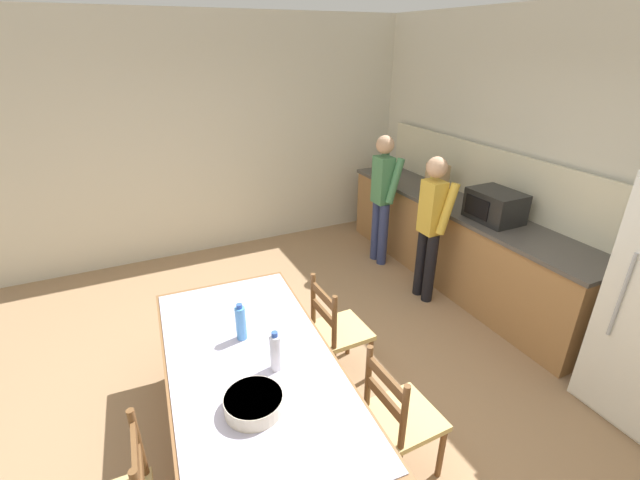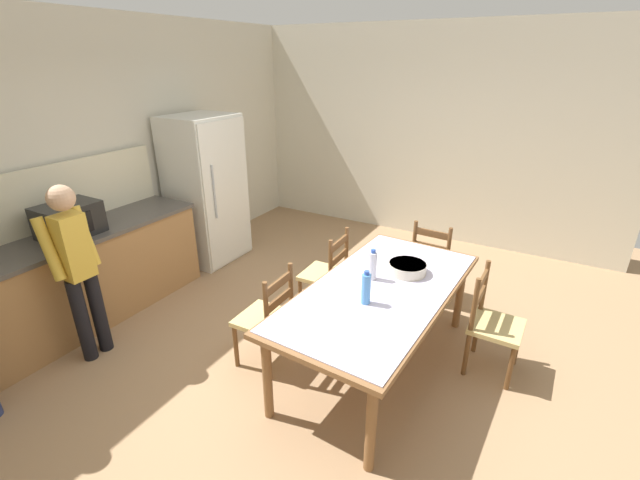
{
  "view_description": "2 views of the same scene",
  "coord_description": "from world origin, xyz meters",
  "px_view_note": "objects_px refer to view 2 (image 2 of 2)",
  "views": [
    {
      "loc": [
        2.15,
        -1.07,
        2.57
      ],
      "look_at": [
        -0.5,
        0.19,
        1.2
      ],
      "focal_mm": 24.0,
      "sensor_mm": 36.0,
      "label": 1
    },
    {
      "loc": [
        -2.75,
        -1.61,
        2.47
      ],
      "look_at": [
        -0.24,
        -0.19,
        1.22
      ],
      "focal_mm": 24.0,
      "sensor_mm": 36.0,
      "label": 2
    }
  ],
  "objects_px": {
    "bottle_near_centre": "(366,288)",
    "chair_side_far_right": "(327,274)",
    "refrigerator": "(206,190)",
    "chair_side_far_left": "(267,318)",
    "microwave": "(69,220)",
    "dining_table": "(380,296)",
    "chair_head_end": "(433,261)",
    "person_at_counter": "(77,265)",
    "bottle_off_centre": "(373,265)",
    "chair_side_near_right": "(492,324)",
    "serving_bowl": "(407,267)"
  },
  "relations": [
    {
      "from": "refrigerator",
      "to": "chair_side_far_left",
      "type": "height_order",
      "value": "refrigerator"
    },
    {
      "from": "bottle_near_centre",
      "to": "chair_side_near_right",
      "type": "height_order",
      "value": "bottle_near_centre"
    },
    {
      "from": "bottle_near_centre",
      "to": "chair_head_end",
      "type": "height_order",
      "value": "bottle_near_centre"
    },
    {
      "from": "bottle_off_centre",
      "to": "chair_head_end",
      "type": "relative_size",
      "value": 0.3
    },
    {
      "from": "microwave",
      "to": "serving_bowl",
      "type": "xyz_separation_m",
      "value": [
        1.14,
        -2.86,
        -0.28
      ]
    },
    {
      "from": "serving_bowl",
      "to": "chair_head_end",
      "type": "height_order",
      "value": "chair_head_end"
    },
    {
      "from": "microwave",
      "to": "bottle_near_centre",
      "type": "height_order",
      "value": "microwave"
    },
    {
      "from": "refrigerator",
      "to": "serving_bowl",
      "type": "bearing_deg",
      "value": -102.0
    },
    {
      "from": "refrigerator",
      "to": "chair_side_far_left",
      "type": "distance_m",
      "value": 2.41
    },
    {
      "from": "refrigerator",
      "to": "person_at_counter",
      "type": "distance_m",
      "value": 2.11
    },
    {
      "from": "microwave",
      "to": "bottle_off_centre",
      "type": "bearing_deg",
      "value": -71.34
    },
    {
      "from": "refrigerator",
      "to": "bottle_near_centre",
      "type": "relative_size",
      "value": 6.79
    },
    {
      "from": "chair_side_far_right",
      "to": "refrigerator",
      "type": "bearing_deg",
      "value": -104.26
    },
    {
      "from": "serving_bowl",
      "to": "person_at_counter",
      "type": "bearing_deg",
      "value": 121.71
    },
    {
      "from": "bottle_near_centre",
      "to": "chair_side_far_right",
      "type": "relative_size",
      "value": 0.3
    },
    {
      "from": "microwave",
      "to": "chair_side_far_left",
      "type": "xyz_separation_m",
      "value": [
        0.36,
        -1.93,
        -0.64
      ]
    },
    {
      "from": "microwave",
      "to": "chair_side_far_right",
      "type": "height_order",
      "value": "microwave"
    },
    {
      "from": "bottle_off_centre",
      "to": "microwave",
      "type": "bearing_deg",
      "value": 108.66
    },
    {
      "from": "dining_table",
      "to": "chair_side_far_left",
      "type": "height_order",
      "value": "chair_side_far_left"
    },
    {
      "from": "chair_side_far_right",
      "to": "person_at_counter",
      "type": "xyz_separation_m",
      "value": [
        -1.61,
        1.47,
        0.44
      ]
    },
    {
      "from": "bottle_near_centre",
      "to": "chair_side_far_right",
      "type": "bearing_deg",
      "value": 44.09
    },
    {
      "from": "bottle_near_centre",
      "to": "bottle_off_centre",
      "type": "relative_size",
      "value": 1.0
    },
    {
      "from": "serving_bowl",
      "to": "chair_side_far_right",
      "type": "xyz_separation_m",
      "value": [
        0.16,
        0.87,
        -0.36
      ]
    },
    {
      "from": "chair_side_far_left",
      "to": "dining_table",
      "type": "bearing_deg",
      "value": 115.72
    },
    {
      "from": "chair_side_near_right",
      "to": "chair_side_far_left",
      "type": "relative_size",
      "value": 1.0
    },
    {
      "from": "microwave",
      "to": "serving_bowl",
      "type": "bearing_deg",
      "value": -68.25
    },
    {
      "from": "bottle_off_centre",
      "to": "chair_side_near_right",
      "type": "relative_size",
      "value": 0.3
    },
    {
      "from": "refrigerator",
      "to": "chair_head_end",
      "type": "bearing_deg",
      "value": -82.47
    },
    {
      "from": "dining_table",
      "to": "serving_bowl",
      "type": "distance_m",
      "value": 0.39
    },
    {
      "from": "chair_side_far_left",
      "to": "chair_head_end",
      "type": "height_order",
      "value": "same"
    },
    {
      "from": "dining_table",
      "to": "bottle_off_centre",
      "type": "xyz_separation_m",
      "value": [
        0.11,
        0.12,
        0.19
      ]
    },
    {
      "from": "bottle_near_centre",
      "to": "bottle_off_centre",
      "type": "distance_m",
      "value": 0.39
    },
    {
      "from": "microwave",
      "to": "serving_bowl",
      "type": "distance_m",
      "value": 3.09
    },
    {
      "from": "bottle_near_centre",
      "to": "person_at_counter",
      "type": "distance_m",
      "value": 2.38
    },
    {
      "from": "bottle_off_centre",
      "to": "serving_bowl",
      "type": "distance_m",
      "value": 0.34
    },
    {
      "from": "bottle_near_centre",
      "to": "chair_side_near_right",
      "type": "distance_m",
      "value": 1.17
    },
    {
      "from": "microwave",
      "to": "chair_side_near_right",
      "type": "height_order",
      "value": "microwave"
    },
    {
      "from": "bottle_off_centre",
      "to": "person_at_counter",
      "type": "distance_m",
      "value": 2.44
    },
    {
      "from": "microwave",
      "to": "chair_side_far_right",
      "type": "relative_size",
      "value": 0.55
    },
    {
      "from": "microwave",
      "to": "person_at_counter",
      "type": "height_order",
      "value": "person_at_counter"
    },
    {
      "from": "microwave",
      "to": "person_at_counter",
      "type": "bearing_deg",
      "value": -120.45
    },
    {
      "from": "chair_side_far_left",
      "to": "chair_side_far_right",
      "type": "bearing_deg",
      "value": 175.45
    },
    {
      "from": "chair_side_near_right",
      "to": "microwave",
      "type": "bearing_deg",
      "value": 110.3
    },
    {
      "from": "microwave",
      "to": "chair_head_end",
      "type": "xyz_separation_m",
      "value": [
        2.12,
        -2.84,
        -0.64
      ]
    },
    {
      "from": "bottle_near_centre",
      "to": "chair_head_end",
      "type": "distance_m",
      "value": 1.66
    },
    {
      "from": "chair_side_near_right",
      "to": "chair_side_far_left",
      "type": "bearing_deg",
      "value": 118.76
    },
    {
      "from": "bottle_near_centre",
      "to": "chair_side_far_left",
      "type": "xyz_separation_m",
      "value": [
        -0.16,
        0.82,
        -0.44
      ]
    },
    {
      "from": "refrigerator",
      "to": "chair_side_near_right",
      "type": "xyz_separation_m",
      "value": [
        -0.54,
        -3.58,
        -0.47
      ]
    },
    {
      "from": "chair_side_far_left",
      "to": "serving_bowl",
      "type": "bearing_deg",
      "value": 128.98
    },
    {
      "from": "bottle_off_centre",
      "to": "serving_bowl",
      "type": "relative_size",
      "value": 0.84
    }
  ]
}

